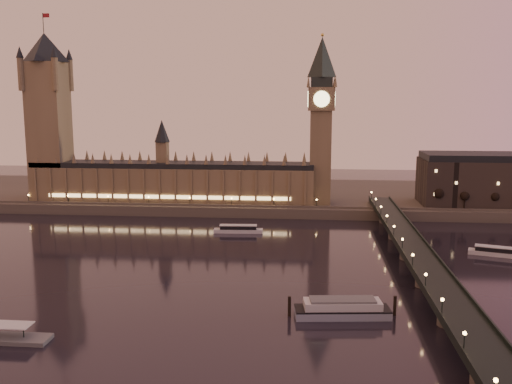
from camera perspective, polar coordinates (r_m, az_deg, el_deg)
ground at (r=248.83m, az=-5.81°, el=-7.36°), size 700.00×700.00×0.00m
far_embankment at (r=404.92m, az=2.85°, el=-0.39°), size 560.00×130.00×6.00m
palace_of_westminster at (r=368.61m, az=-8.39°, el=1.50°), size 180.00×26.62×52.00m
victoria_tower at (r=392.08m, az=-20.07°, el=7.97°), size 31.68×31.68×118.00m
big_ben at (r=354.92m, az=6.53°, el=8.09°), size 17.68×17.68×104.00m
westminster_bridge at (r=246.94m, az=15.66°, el=-6.46°), size 13.20×260.00×15.30m
bare_tree_0 at (r=356.13m, az=17.94°, el=-0.27°), size 5.74×5.74×11.66m
bare_tree_1 at (r=359.80m, az=20.32°, el=-0.30°), size 5.74×5.74×11.66m
bare_tree_2 at (r=364.08m, az=22.64°, el=-0.33°), size 5.74×5.74×11.66m
cruise_boat_a at (r=307.18m, az=-1.79°, el=-3.73°), size 26.59×7.16×4.21m
cruise_boat_b at (r=284.84m, az=22.79°, el=-5.51°), size 23.75×12.74×4.27m
moored_barge at (r=193.89m, az=8.63°, el=-11.45°), size 35.93×12.07×6.62m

